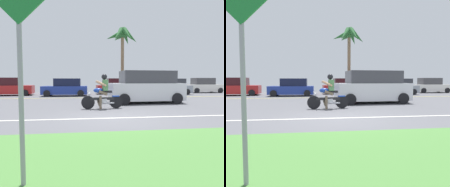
# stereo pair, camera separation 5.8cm
# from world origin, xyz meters

# --- Properties ---
(ground) EXTENTS (56.00, 30.00, 0.04)m
(ground) POSITION_xyz_m (0.00, 3.00, -0.02)
(ground) COLOR #545459
(grass_median) EXTENTS (56.00, 3.80, 0.06)m
(grass_median) POSITION_xyz_m (0.00, -4.10, 0.03)
(grass_median) COLOR #477A38
(grass_median) RESTS_ON ground
(lane_line_near) EXTENTS (50.40, 0.12, 0.01)m
(lane_line_near) POSITION_xyz_m (0.00, -0.07, 0.00)
(lane_line_near) COLOR silver
(lane_line_near) RESTS_ON ground
(lane_line_far) EXTENTS (50.40, 0.12, 0.01)m
(lane_line_far) POSITION_xyz_m (0.00, 8.77, 0.00)
(lane_line_far) COLOR yellow
(lane_line_far) RESTS_ON ground
(motorcyclist) EXTENTS (2.01, 0.66, 1.68)m
(motorcyclist) POSITION_xyz_m (-0.26, 2.42, 0.71)
(motorcyclist) COLOR black
(motorcyclist) RESTS_ON ground
(suv_nearby) EXTENTS (4.66, 2.33, 1.95)m
(suv_nearby) POSITION_xyz_m (2.64, 4.73, 0.95)
(suv_nearby) COLOR silver
(suv_nearby) RESTS_ON ground
(parked_car_0) EXTENTS (4.10, 2.27, 1.63)m
(parked_car_0) POSITION_xyz_m (-7.96, 12.33, 0.76)
(parked_car_0) COLOR #AD1E1E
(parked_car_0) RESTS_ON ground
(parked_car_1) EXTENTS (3.95, 2.04, 1.54)m
(parked_car_1) POSITION_xyz_m (-2.77, 11.06, 0.72)
(parked_car_1) COLOR navy
(parked_car_1) RESTS_ON ground
(parked_car_2) EXTENTS (4.26, 2.04, 1.59)m
(parked_car_2) POSITION_xyz_m (2.26, 13.30, 0.74)
(parked_car_2) COLOR #AD1E1E
(parked_car_2) RESTS_ON ground
(parked_car_3) EXTENTS (4.52, 2.01, 1.56)m
(parked_car_3) POSITION_xyz_m (7.05, 11.55, 0.73)
(parked_car_3) COLOR #8C939E
(parked_car_3) RESTS_ON ground
(parked_car_4) EXTENTS (3.86, 1.90, 1.66)m
(parked_car_4) POSITION_xyz_m (12.33, 13.99, 0.77)
(parked_car_4) COLOR white
(parked_car_4) RESTS_ON ground
(palm_tree_0) EXTENTS (3.83, 3.77, 7.34)m
(palm_tree_0) POSITION_xyz_m (3.16, 15.42, 6.06)
(palm_tree_0) COLOR #846B4C
(palm_tree_0) RESTS_ON ground
(street_sign) EXTENTS (0.62, 0.06, 2.65)m
(street_sign) POSITION_xyz_m (-1.88, -4.69, 1.61)
(street_sign) COLOR gray
(street_sign) RESTS_ON ground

